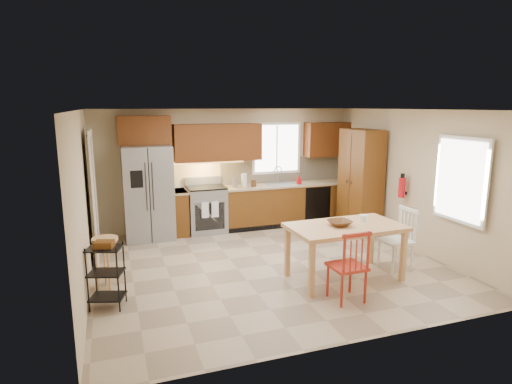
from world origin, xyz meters
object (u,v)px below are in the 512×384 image
object	(u,v)px
range_stove	(206,210)
fire_extinguisher	(402,188)
dining_table	(345,252)
utility_cart	(106,276)
refrigerator	(148,193)
bar_stool	(107,263)
table_jar	(363,220)
table_bowl	(339,226)
pantry	(360,181)
chair_red	(347,265)
chair_white	(396,240)
soap_bottle	(299,180)

from	to	relation	value
range_stove	fire_extinguisher	xyz separation A→B (m)	(3.18, -2.04, 0.64)
dining_table	utility_cart	world-z (taller)	utility_cart
refrigerator	bar_stool	world-z (taller)	refrigerator
table_jar	bar_stool	size ratio (longest dim) A/B	0.21
refrigerator	table_bowl	world-z (taller)	refrigerator
range_stove	pantry	bearing A→B (deg)	-18.29
chair_red	table_jar	xyz separation A→B (m)	(0.72, 0.75, 0.37)
chair_white	utility_cart	distance (m)	4.32
table_bowl	fire_extinguisher	bearing A→B (deg)	28.83
soap_bottle	fire_extinguisher	bearing A→B (deg)	-59.47
range_stove	bar_stool	xyz separation A→B (m)	(-1.95, -2.24, -0.09)
dining_table	chair_red	bearing A→B (deg)	-119.90
refrigerator	table_bowl	xyz separation A→B (m)	(2.47, -3.00, -0.08)
soap_bottle	utility_cart	xyz separation A→B (m)	(-3.98, -2.80, -0.57)
table_jar	utility_cart	distance (m)	3.76
soap_bottle	table_jar	size ratio (longest dim) A/B	1.25
chair_red	utility_cart	xyz separation A→B (m)	(-3.02, 0.82, -0.07)
range_stove	chair_red	distance (m)	3.86
refrigerator	utility_cart	distance (m)	2.98
pantry	chair_white	distance (m)	2.19
soap_bottle	chair_white	xyz separation A→B (m)	(0.34, -2.93, -0.50)
refrigerator	table_jar	size ratio (longest dim) A/B	11.87
dining_table	soap_bottle	bearing A→B (deg)	76.81
table_bowl	bar_stool	bearing A→B (deg)	165.94
table_bowl	bar_stool	xyz separation A→B (m)	(-3.27, 0.82, -0.46)
chair_white	refrigerator	bearing A→B (deg)	48.42
refrigerator	chair_white	size ratio (longest dim) A/B	1.85
range_stove	chair_red	world-z (taller)	chair_red
table_bowl	utility_cart	world-z (taller)	table_bowl
refrigerator	range_stove	bearing A→B (deg)	2.99
soap_bottle	pantry	bearing A→B (deg)	-43.45
fire_extinguisher	chair_red	bearing A→B (deg)	-141.53
refrigerator	pantry	distance (m)	4.23
chair_red	bar_stool	distance (m)	3.36
chair_white	utility_cart	world-z (taller)	chair_white
dining_table	range_stove	bearing A→B (deg)	113.28
range_stove	dining_table	distance (m)	3.38
chair_red	chair_white	distance (m)	1.48
pantry	range_stove	bearing A→B (deg)	161.71
fire_extinguisher	chair_red	xyz separation A→B (m)	(-2.11, -1.68, -0.61)
range_stove	dining_table	bearing A→B (deg)	-65.12
soap_bottle	dining_table	size ratio (longest dim) A/B	0.11
soap_bottle	dining_table	xyz separation A→B (m)	(-0.61, -2.98, -0.59)
table_bowl	table_jar	xyz separation A→B (m)	(0.47, 0.10, 0.03)
utility_cart	refrigerator	bearing A→B (deg)	92.27
fire_extinguisher	dining_table	distance (m)	2.15
dining_table	pantry	bearing A→B (deg)	51.48
dining_table	refrigerator	bearing A→B (deg)	128.97
chair_red	chair_white	size ratio (longest dim) A/B	1.00
range_stove	utility_cart	bearing A→B (deg)	-124.03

